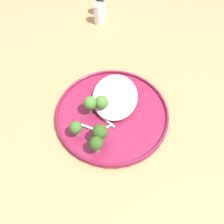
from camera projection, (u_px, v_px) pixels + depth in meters
The scene contains 18 objects.
ground at pixel (102, 198), 1.37m from camera, with size 6.00×6.00×0.00m, color #2D2B28.
wooden_dining_table at pixel (96, 128), 0.82m from camera, with size 1.40×1.00×0.74m.
dinner_plate at pixel (112, 114), 0.74m from camera, with size 0.29×0.29×0.02m.
noodle_bed at pixel (115, 97), 0.75m from camera, with size 0.15×0.12×0.03m.
seared_scallop_half_hidden at pixel (94, 101), 0.75m from camera, with size 0.03×0.03×0.02m.
seared_scallop_front_small at pixel (115, 96), 0.76m from camera, with size 0.02×0.02×0.01m.
seared_scallop_rear_pale at pixel (119, 103), 0.74m from camera, with size 0.03×0.03×0.01m.
seared_scallop_right_edge at pixel (104, 86), 0.77m from camera, with size 0.03×0.03×0.02m.
broccoli_floret_center_pile at pixel (100, 132), 0.66m from camera, with size 0.04×0.04×0.06m.
broccoli_floret_left_leaning at pixel (96, 144), 0.65m from camera, with size 0.03×0.03×0.05m.
broccoli_floret_tall_stalk at pixel (102, 103), 0.71m from camera, with size 0.03×0.03×0.06m.
broccoli_floret_beside_noodles at pixel (76, 128), 0.68m from camera, with size 0.03×0.03×0.05m.
broccoli_floret_split_head at pixel (90, 103), 0.71m from camera, with size 0.03×0.03×0.06m.
onion_sliver_curled_piece at pixel (92, 128), 0.71m from camera, with size 0.05×0.01×0.00m, color silver.
onion_sliver_short_strip at pixel (104, 129), 0.71m from camera, with size 0.05×0.01×0.00m, color silver.
onion_sliver_pale_crescent at pixel (107, 121), 0.72m from camera, with size 0.05×0.01×0.00m, color silver.
salt_shaker at pixel (99, 14), 0.92m from camera, with size 0.03×0.03×0.07m.
pepper_shaker at pixel (101, 5), 0.94m from camera, with size 0.03×0.03×0.07m.
Camera 1 is at (-0.40, -0.09, 1.37)m, focal length 46.25 mm.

